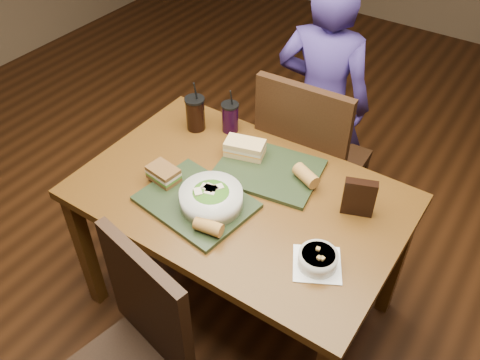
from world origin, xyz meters
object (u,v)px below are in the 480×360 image
Objects in this scene: chair_far at (308,158)px; diner at (322,103)px; cup_cola at (195,113)px; salad_bowl at (211,197)px; sandwich_far at (245,148)px; chip_bag at (359,198)px; baguette_near at (208,227)px; chair_near at (134,354)px; baguette_far at (306,176)px; tray_near at (196,202)px; tray_far at (268,170)px; soup_bowl at (318,259)px; sandwich_near at (163,174)px; dining_table at (240,209)px; cup_berry at (230,117)px.

chair_far is 0.75× the size of diner.
diner is 5.51× the size of cup_cola.
salad_bowl is 1.30× the size of sandwich_far.
chair_far is 0.61m from chip_bag.
cup_cola is at bearing 134.03° from salad_bowl.
chair_far is at bearing 89.67° from baguette_near.
chair_near is at bearing -83.08° from salad_bowl.
salad_bowl is at bearing 122.20° from baguette_near.
tray_near is at bearing -131.40° from baguette_far.
tray_far is (-0.01, -0.37, 0.18)m from chair_far.
sandwich_far is 1.64× the size of baguette_far.
sandwich_near is (-0.72, 0.03, 0.02)m from soup_bowl.
chair_far is 0.60m from cup_cola.
chair_far is at bearing 67.01° from sandwich_far.
tray_far is at bearing 140.83° from soup_bowl.
dining_table is 0.95× the size of diner.
salad_bowl is at bearing -107.53° from dining_table.
cup_cola is at bearing 131.63° from baguette_near.
chair_far is at bearing 89.49° from chair_near.
salad_bowl is 0.97× the size of cup_cola.
cup_cola is at bearing 127.66° from tray_near.
soup_bowl is 0.42m from baguette_far.
tray_far is at bearing -10.57° from sandwich_far.
chair_near reaches higher than tray_far.
cup_cola is at bearing 108.35° from sandwich_near.
cup_berry reaches higher than soup_bowl.
tray_near is 0.45m from baguette_far.
salad_bowl is (-0.07, -0.31, 0.05)m from tray_far.
sandwich_far is at bearing -37.80° from cup_berry.
sandwich_far is at bearing -112.99° from chair_far.
cup_cola reaches higher than cup_berry.
salad_bowl is at bearing 96.92° from chair_near.
cup_cola is at bearing -151.79° from cup_berry.
chair_near is 0.60m from tray_near.
chair_far is at bearing 34.45° from cup_berry.
baguette_far is at bearing 32.97° from sandwich_near.
diner is 0.72m from baguette_far.
salad_bowl is 0.34m from sandwich_far.
diner is 1.12m from baguette_near.
soup_bowl is 2.13× the size of baguette_near.
cup_berry is at bearing 109.47° from tray_near.
sandwich_near is at bearing -147.03° from baguette_far.
sandwich_near is 0.45m from cup_berry.
chair_far is at bearing 32.60° from cup_cola.
chair_near is 0.93m from baguette_far.
diner reaches higher than tray_near.
soup_bowl is 0.32m from chip_bag.
diner is 6.27× the size of cup_berry.
chair_near is 4.28× the size of soup_bowl.
tray_near is 0.08m from salad_bowl.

